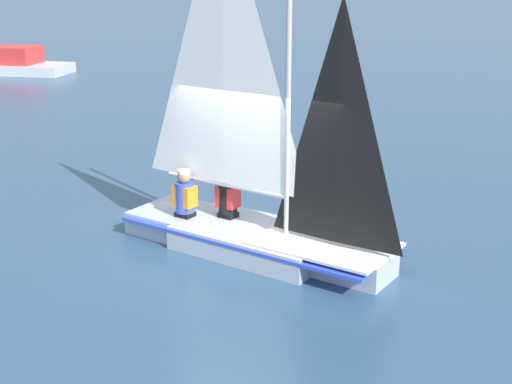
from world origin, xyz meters
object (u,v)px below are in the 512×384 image
(sailor_crew, at_px, (185,202))
(motorboat_distant, at_px, (10,64))
(sailboat_main, at_px, (255,200))
(sailor_helm, at_px, (228,203))

(sailor_crew, relative_size, motorboat_distant, 0.22)
(sailboat_main, height_order, sailor_crew, sailboat_main)
(sailor_helm, distance_m, motorboat_distant, 21.20)
(motorboat_distant, bearing_deg, sailor_crew, -52.19)
(sailor_helm, bearing_deg, motorboat_distant, 151.56)
(motorboat_distant, bearing_deg, sailor_helm, -50.51)
(sailboat_main, xyz_separation_m, motorboat_distant, (1.19, -21.84, -0.46))
(motorboat_distant, bearing_deg, sailboat_main, -50.12)
(sailor_helm, relative_size, sailor_crew, 1.00)
(sailboat_main, relative_size, sailor_crew, 4.79)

